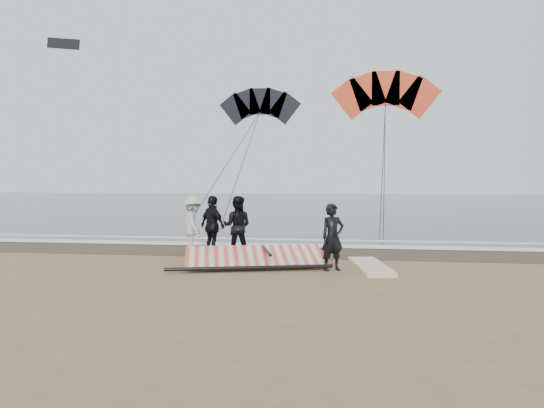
# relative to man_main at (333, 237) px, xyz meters

# --- Properties ---
(ground) EXTENTS (120.00, 120.00, 0.00)m
(ground) POSITION_rel_man_main_xyz_m (-2.16, -1.34, -0.86)
(ground) COLOR #8C704C
(ground) RESTS_ON ground
(sea) EXTENTS (120.00, 54.00, 0.02)m
(sea) POSITION_rel_man_main_xyz_m (-2.16, 31.66, -0.84)
(sea) COLOR #233838
(sea) RESTS_ON ground
(wet_sand) EXTENTS (120.00, 2.80, 0.01)m
(wet_sand) POSITION_rel_man_main_xyz_m (-2.16, 3.16, -0.85)
(wet_sand) COLOR #4C3D2B
(wet_sand) RESTS_ON ground
(foam_near) EXTENTS (120.00, 0.90, 0.01)m
(foam_near) POSITION_rel_man_main_xyz_m (-2.16, 4.56, -0.83)
(foam_near) COLOR white
(foam_near) RESTS_ON sea
(foam_far) EXTENTS (120.00, 0.45, 0.01)m
(foam_far) POSITION_rel_man_main_xyz_m (-2.16, 6.26, -0.83)
(foam_far) COLOR white
(foam_far) RESTS_ON sea
(man_main) EXTENTS (0.74, 0.66, 1.71)m
(man_main) POSITION_rel_man_main_xyz_m (0.00, 0.00, 0.00)
(man_main) COLOR black
(man_main) RESTS_ON ground
(board_white) EXTENTS (1.18, 2.74, 0.11)m
(board_white) POSITION_rel_man_main_xyz_m (0.98, 0.44, -0.80)
(board_white) COLOR white
(board_white) RESTS_ON ground
(board_cream) EXTENTS (0.88, 2.62, 0.11)m
(board_cream) POSITION_rel_man_main_xyz_m (-2.81, 2.63, -0.80)
(board_cream) COLOR beige
(board_cream) RESTS_ON ground
(trio_cluster) EXTENTS (2.43, 1.49, 1.83)m
(trio_cluster) POSITION_rel_man_main_xyz_m (-3.67, 2.04, 0.05)
(trio_cluster) COLOR black
(trio_cluster) RESTS_ON ground
(sail_rig) EXTENTS (4.11, 2.60, 0.49)m
(sail_rig) POSITION_rel_man_main_xyz_m (-2.11, 0.40, -0.66)
(sail_rig) COLOR black
(sail_rig) RESTS_ON ground
(kite_red) EXTENTS (7.03, 5.24, 12.26)m
(kite_red) POSITION_rel_man_main_xyz_m (2.57, 18.50, 6.17)
(kite_red) COLOR red
(kite_red) RESTS_ON ground
(kite_dark) EXTENTS (6.94, 8.41, 18.14)m
(kite_dark) POSITION_rel_man_main_xyz_m (-6.29, 26.84, 6.73)
(kite_dark) COLOR black
(kite_dark) RESTS_ON ground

